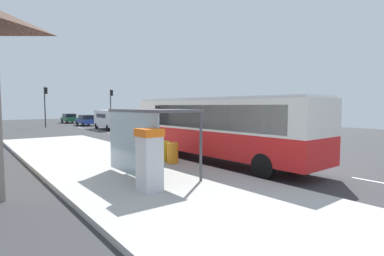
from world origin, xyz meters
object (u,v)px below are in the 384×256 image
Objects in this scene: bus_shelter at (145,125)px; traffic_light_near_side at (111,102)px; bus at (217,125)px; recycling_bin_orange at (173,153)px; white_van at (109,118)px; sedan_near at (86,120)px; recycling_bin_yellow at (164,151)px; ticket_machine at (150,159)px; traffic_light_far_side at (45,101)px; sedan_far at (70,118)px.

traffic_light_near_side is at bearing 69.54° from bus_shelter.
bus reaches higher than bus_shelter.
white_van is at bearing 74.60° from recycling_bin_orange.
sedan_near is 4.43m from traffic_light_near_side.
recycling_bin_orange is at bearing -90.00° from recycling_bin_yellow.
bus reaches higher than white_van.
traffic_light_near_side is (3.30, 7.25, 2.10)m from white_van.
white_van is 23.43m from recycling_bin_yellow.
recycling_bin_yellow is at bearing 52.67° from ticket_machine.
sedan_near is at bearing 78.53° from recycling_bin_orange.
recycling_bin_orange is 32.11m from traffic_light_near_side.
traffic_light_far_side is at bearing 174.69° from traffic_light_near_side.
traffic_light_far_side reaches higher than ticket_machine.
recycling_bin_orange is 3.01m from bus_shelter.
white_van is 1.19× the size of sedan_far.
sedan_near is 4.69× the size of recycling_bin_yellow.
sedan_far is 4.65× the size of recycling_bin_yellow.
ticket_machine is at bearing -109.66° from white_van.
ticket_machine is (-5.59, -3.10, -0.67)m from bus.
traffic_light_far_side is at bearing -120.86° from sedan_far.
bus_shelter is (-3.31, -32.72, -1.40)m from traffic_light_far_side.
recycling_bin_orange is (-6.40, -23.23, -0.69)m from white_van.
sedan_far is at bearing 78.21° from bus_shelter.
bus is 32.56m from sedan_near.
ticket_machine is 2.32m from bus_shelter.
white_van is 1.01× the size of traffic_light_near_side.
recycling_bin_orange and recycling_bin_yellow have the same top height.
recycling_bin_orange is 0.70m from recycling_bin_yellow.
white_van is at bearing -114.46° from traffic_light_near_side.
bus is 4.85m from bus_shelter.
bus reaches higher than recycling_bin_orange.
traffic_light_near_side reaches higher than sedan_far.
traffic_light_far_side is at bearing 83.09° from ticket_machine.
recycling_bin_orange is at bearing 173.81° from bus.
recycling_bin_orange is (-6.50, -32.03, -0.14)m from sedan_near.
traffic_light_near_side is (3.20, -1.55, 2.65)m from sedan_near.
bus_shelter is (-2.21, -2.14, 1.44)m from recycling_bin_yellow.
sedan_far is 1.10× the size of bus_shelter.
traffic_light_near_side reaches higher than recycling_bin_orange.
bus is 6.42m from ticket_machine.
bus_shelter reaches higher than recycling_bin_yellow.
bus is 2.51× the size of sedan_far.
white_van reaches higher than ticket_machine.
bus_shelter is at bearing 65.25° from ticket_machine.
sedan_far is at bearing 107.99° from traffic_light_near_side.
white_van is 5.54× the size of recycling_bin_yellow.
ticket_machine is (-9.50, -26.60, -0.17)m from white_van.
bus_shelter is at bearing -101.79° from sedan_far.
bus_shelter is at bearing -110.46° from traffic_light_near_side.
bus_shelter reaches higher than recycling_bin_orange.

